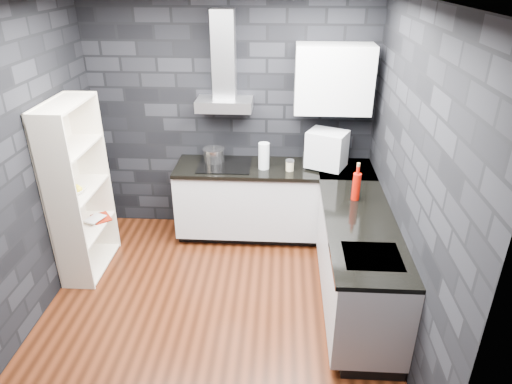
# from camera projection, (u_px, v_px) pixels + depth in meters

# --- Properties ---
(ground) EXTENTS (3.20, 3.20, 0.00)m
(ground) POSITION_uv_depth(u_px,v_px,m) (217.00, 306.00, 4.34)
(ground) COLOR #441C0D
(wall_back) EXTENTS (3.20, 0.05, 2.70)m
(wall_back) POSITION_uv_depth(u_px,v_px,m) (231.00, 118.00, 5.19)
(wall_back) COLOR black
(wall_back) RESTS_ON ground
(wall_front) EXTENTS (3.20, 0.05, 2.70)m
(wall_front) POSITION_uv_depth(u_px,v_px,m) (162.00, 312.00, 2.29)
(wall_front) COLOR black
(wall_front) RESTS_ON ground
(wall_left) EXTENTS (0.05, 3.20, 2.70)m
(wall_left) POSITION_uv_depth(u_px,v_px,m) (18.00, 172.00, 3.83)
(wall_left) COLOR black
(wall_left) RESTS_ON ground
(wall_right) EXTENTS (0.05, 3.20, 2.70)m
(wall_right) POSITION_uv_depth(u_px,v_px,m) (411.00, 182.00, 3.65)
(wall_right) COLOR black
(wall_right) RESTS_ON ground
(toekick_back) EXTENTS (2.18, 0.50, 0.10)m
(toekick_back) POSITION_uv_depth(u_px,v_px,m) (273.00, 230.00, 5.49)
(toekick_back) COLOR black
(toekick_back) RESTS_ON ground
(toekick_right) EXTENTS (0.50, 1.78, 0.10)m
(toekick_right) POSITION_uv_depth(u_px,v_px,m) (358.00, 300.00, 4.34)
(toekick_right) COLOR black
(toekick_right) RESTS_ON ground
(counter_back_cab) EXTENTS (2.20, 0.60, 0.76)m
(counter_back_cab) POSITION_uv_depth(u_px,v_px,m) (273.00, 200.00, 5.26)
(counter_back_cab) COLOR #BABABF
(counter_back_cab) RESTS_ON ground
(counter_right_cab) EXTENTS (0.60, 1.80, 0.76)m
(counter_right_cab) POSITION_uv_depth(u_px,v_px,m) (358.00, 263.00, 4.15)
(counter_right_cab) COLOR #BABABF
(counter_right_cab) RESTS_ON ground
(counter_back_top) EXTENTS (2.20, 0.62, 0.04)m
(counter_back_top) POSITION_uv_depth(u_px,v_px,m) (274.00, 168.00, 5.08)
(counter_back_top) COLOR black
(counter_back_top) RESTS_ON counter_back_cab
(counter_right_top) EXTENTS (0.62, 1.80, 0.04)m
(counter_right_top) POSITION_uv_depth(u_px,v_px,m) (361.00, 225.00, 3.97)
(counter_right_top) COLOR black
(counter_right_top) RESTS_ON counter_right_cab
(counter_corner_top) EXTENTS (0.62, 0.62, 0.04)m
(counter_corner_top) POSITION_uv_depth(u_px,v_px,m) (346.00, 170.00, 5.04)
(counter_corner_top) COLOR black
(counter_corner_top) RESTS_ON counter_right_cab
(hood_body) EXTENTS (0.60, 0.34, 0.12)m
(hood_body) POSITION_uv_depth(u_px,v_px,m) (224.00, 104.00, 4.93)
(hood_body) COLOR #B7B8BC
(hood_body) RESTS_ON wall_back
(hood_chimney) EXTENTS (0.24, 0.20, 0.90)m
(hood_chimney) POSITION_uv_depth(u_px,v_px,m) (224.00, 55.00, 4.76)
(hood_chimney) COLOR #B7B8BC
(hood_chimney) RESTS_ON hood_body
(upper_cabinet) EXTENTS (0.80, 0.35, 0.70)m
(upper_cabinet) POSITION_uv_depth(u_px,v_px,m) (334.00, 79.00, 4.73)
(upper_cabinet) COLOR silver
(upper_cabinet) RESTS_ON wall_back
(cooktop) EXTENTS (0.58, 0.50, 0.01)m
(cooktop) POSITION_uv_depth(u_px,v_px,m) (225.00, 165.00, 5.10)
(cooktop) COLOR black
(cooktop) RESTS_ON counter_back_top
(sink_rim) EXTENTS (0.44, 0.40, 0.01)m
(sink_rim) POSITION_uv_depth(u_px,v_px,m) (372.00, 257.00, 3.52)
(sink_rim) COLOR #B7B8BC
(sink_rim) RESTS_ON counter_right_top
(pot) EXTENTS (0.26, 0.26, 0.14)m
(pot) POSITION_uv_depth(u_px,v_px,m) (214.00, 156.00, 5.15)
(pot) COLOR #BBBBC0
(pot) RESTS_ON cooktop
(glass_vase) EXTENTS (0.14, 0.14, 0.29)m
(glass_vase) POSITION_uv_depth(u_px,v_px,m) (264.00, 156.00, 4.96)
(glass_vase) COLOR silver
(glass_vase) RESTS_ON counter_back_top
(storage_jar) EXTENTS (0.11, 0.11, 0.11)m
(storage_jar) POSITION_uv_depth(u_px,v_px,m) (290.00, 166.00, 4.95)
(storage_jar) COLOR #BEB286
(storage_jar) RESTS_ON counter_back_top
(utensil_crock) EXTENTS (0.12, 0.12, 0.14)m
(utensil_crock) POSITION_uv_depth(u_px,v_px,m) (307.00, 158.00, 5.12)
(utensil_crock) COLOR #BBBBC0
(utensil_crock) RESTS_ON counter_back_top
(appliance_garage) EXTENTS (0.49, 0.45, 0.40)m
(appliance_garage) POSITION_uv_depth(u_px,v_px,m) (327.00, 149.00, 4.93)
(appliance_garage) COLOR silver
(appliance_garage) RESTS_ON counter_back_top
(red_bottle) EXTENTS (0.10, 0.10, 0.27)m
(red_bottle) POSITION_uv_depth(u_px,v_px,m) (356.00, 187.00, 4.31)
(red_bottle) COLOR #9C0E04
(red_bottle) RESTS_ON counter_right_top
(bookshelf) EXTENTS (0.51, 0.86, 1.80)m
(bookshelf) POSITION_uv_depth(u_px,v_px,m) (79.00, 191.00, 4.53)
(bookshelf) COLOR beige
(bookshelf) RESTS_ON ground
(fruit_bowl) EXTENTS (0.22, 0.22, 0.05)m
(fruit_bowl) POSITION_uv_depth(u_px,v_px,m) (76.00, 190.00, 4.45)
(fruit_bowl) COLOR white
(fruit_bowl) RESTS_ON bookshelf
(book_red) EXTENTS (0.15, 0.12, 0.24)m
(book_red) POSITION_uv_depth(u_px,v_px,m) (92.00, 212.00, 4.82)
(book_red) COLOR maroon
(book_red) RESTS_ON bookshelf
(book_second) EXTENTS (0.14, 0.07, 0.20)m
(book_second) POSITION_uv_depth(u_px,v_px,m) (88.00, 210.00, 4.82)
(book_second) COLOR #B2B2B2
(book_second) RESTS_ON bookshelf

